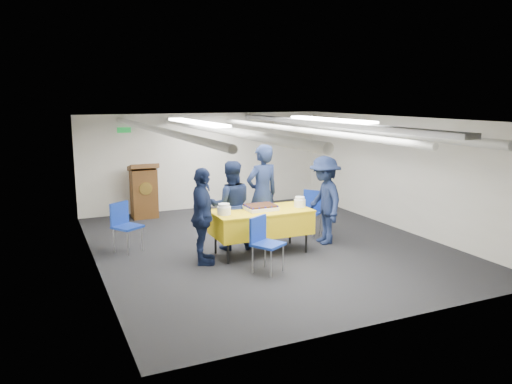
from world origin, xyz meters
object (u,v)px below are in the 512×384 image
(chair_near, at_px, (263,238))
(chair_left, at_px, (124,222))
(serving_table, at_px, (261,222))
(sailor_d, at_px, (324,200))
(sailor_b, at_px, (231,205))
(sheet_cake, at_px, (261,207))
(chair_right, at_px, (311,208))
(podium, at_px, (144,191))
(sailor_a, at_px, (262,194))
(sailor_c, at_px, (202,216))

(chair_near, relative_size, chair_left, 1.00)
(serving_table, relative_size, sailor_d, 1.04)
(sailor_b, height_order, sailor_d, sailor_d)
(chair_near, distance_m, sailor_d, 1.94)
(serving_table, xyz_separation_m, sailor_b, (-0.37, 0.47, 0.24))
(sheet_cake, xyz_separation_m, chair_right, (1.40, 0.68, -0.28))
(chair_left, relative_size, sailor_d, 0.53)
(podium, relative_size, chair_near, 1.44)
(sheet_cake, height_order, chair_right, chair_right)
(chair_near, height_order, sailor_b, sailor_b)
(podium, bearing_deg, sailor_b, -72.58)
(sheet_cake, bearing_deg, sailor_a, 62.60)
(serving_table, relative_size, sailor_b, 1.07)
(sailor_b, height_order, sailor_c, sailor_b)
(sheet_cake, distance_m, chair_left, 2.42)
(sheet_cake, relative_size, sailor_a, 0.29)
(sheet_cake, relative_size, podium, 0.43)
(sheet_cake, height_order, sailor_a, sailor_a)
(chair_near, height_order, sailor_d, sailor_d)
(sailor_b, relative_size, sailor_c, 1.00)
(chair_left, bearing_deg, chair_near, -47.35)
(serving_table, relative_size, podium, 1.36)
(podium, height_order, chair_left, podium)
(podium, distance_m, sailor_a, 3.31)
(podium, bearing_deg, sheet_cake, -69.12)
(chair_left, bearing_deg, sailor_d, -16.31)
(serving_table, relative_size, chair_near, 1.96)
(chair_near, relative_size, sailor_b, 0.55)
(chair_right, height_order, chair_left, same)
(chair_left, relative_size, sailor_c, 0.55)
(chair_right, bearing_deg, sailor_a, -173.03)
(sailor_b, distance_m, sailor_d, 1.74)
(chair_left, distance_m, sailor_a, 2.52)
(chair_left, distance_m, sailor_b, 1.90)
(chair_near, distance_m, sailor_a, 1.61)
(chair_near, bearing_deg, podium, 102.51)
(sheet_cake, bearing_deg, serving_table, -94.46)
(sailor_c, bearing_deg, chair_near, -114.87)
(chair_right, distance_m, chair_left, 3.57)
(sailor_a, bearing_deg, sailor_b, -1.76)
(podium, bearing_deg, sailor_c, -86.60)
(podium, height_order, sailor_d, sailor_d)
(sailor_a, bearing_deg, sailor_c, 16.46)
(sailor_a, height_order, sailor_c, sailor_a)
(podium, relative_size, sailor_d, 0.77)
(chair_right, distance_m, sailor_a, 1.19)
(podium, height_order, sailor_a, sailor_a)
(sailor_a, distance_m, sailor_d, 1.15)
(sailor_c, bearing_deg, sheet_cake, -62.95)
(sailor_b, xyz_separation_m, sailor_c, (-0.72, -0.59, -0.00))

